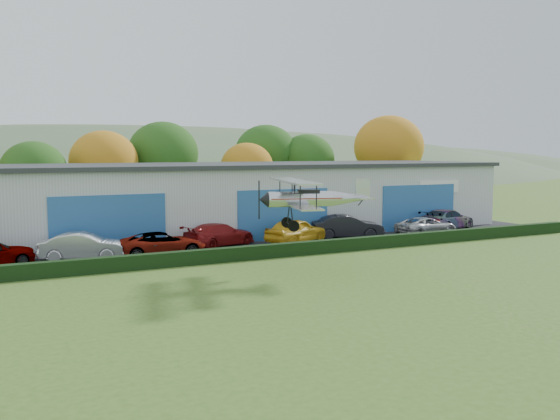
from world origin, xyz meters
name	(u,v)px	position (x,y,z in m)	size (l,w,h in m)	color
ground	(446,337)	(0.00, 0.00, 0.00)	(300.00, 300.00, 0.00)	#40601E
apron	(264,244)	(3.00, 21.00, 0.03)	(48.00, 9.00, 0.05)	black
hedge	(298,249)	(3.00, 16.20, 0.40)	(46.00, 0.60, 0.80)	black
hangar	(249,197)	(5.00, 27.98, 2.66)	(40.60, 12.60, 5.30)	#B2B7BC
tree_belt	(155,158)	(0.85, 40.62, 5.61)	(75.70, 13.22, 10.12)	#3D2614
distant_hills	(29,231)	(-4.38, 140.00, -13.05)	(430.00, 196.00, 56.00)	#4C6642
car_1	(83,246)	(-8.81, 20.10, 0.84)	(1.67, 4.80, 1.58)	silver
car_2	(162,244)	(-4.41, 19.43, 0.76)	(2.37, 5.13, 1.43)	gray
car_3	(219,234)	(-0.05, 21.41, 0.80)	(2.10, 5.17, 1.50)	maroon
car_4	(296,230)	(5.12, 20.34, 0.88)	(1.97, 4.90, 1.67)	gold
car_5	(348,227)	(9.36, 20.49, 0.89)	(1.77, 5.07, 1.67)	black
car_6	(426,226)	(15.53, 19.31, 0.72)	(2.22, 4.81, 1.34)	silver
car_7	(447,219)	(19.40, 21.36, 0.83)	(2.19, 5.38, 1.56)	gray
biplane	(310,197)	(1.12, 11.39, 3.92)	(5.96, 6.77, 2.53)	#BBBBC2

